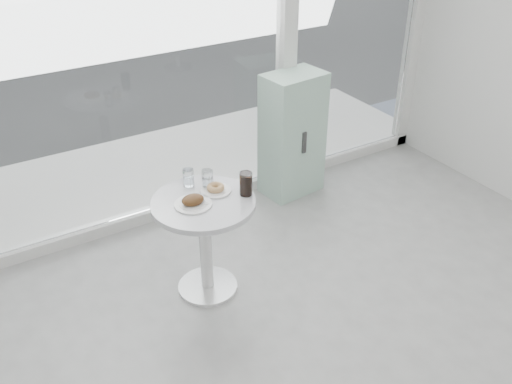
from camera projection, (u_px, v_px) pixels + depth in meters
storefront at (200, 15)px, 4.44m from camera, size 5.00×0.14×3.00m
main_table at (205, 227)px, 3.98m from camera, size 0.72×0.72×0.77m
patio_deck at (167, 165)px, 5.87m from camera, size 5.60×1.60×0.05m
mint_cabinet at (292, 135)px, 5.20m from camera, size 0.57×0.41×1.16m
plate_fritter at (193, 201)px, 3.81m from camera, size 0.26×0.26×0.07m
plate_donut at (216, 189)px, 3.97m from camera, size 0.22×0.22×0.05m
water_tumbler_a at (188, 179)px, 4.02m from camera, size 0.08×0.08×0.13m
water_tumbler_b at (207, 180)px, 4.00m from camera, size 0.08×0.08×0.13m
cola_glass at (246, 184)px, 3.90m from camera, size 0.09×0.09×0.17m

